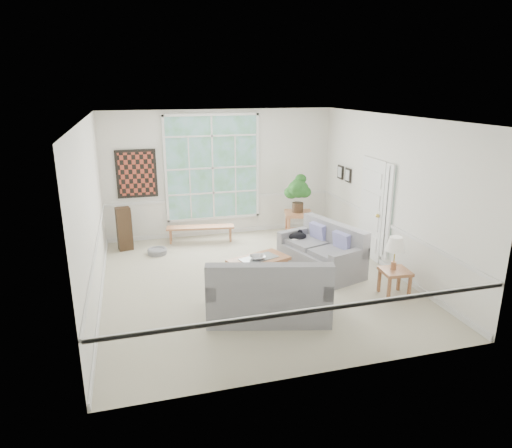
{
  "coord_description": "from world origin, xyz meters",
  "views": [
    {
      "loc": [
        -2.07,
        -7.61,
        3.52
      ],
      "look_at": [
        0.1,
        0.2,
        1.05
      ],
      "focal_mm": 32.0,
      "sensor_mm": 36.0,
      "label": 1
    }
  ],
  "objects_px": {
    "loveseat_right": "(321,248)",
    "coffee_table": "(259,269)",
    "end_table": "(298,225)",
    "side_table": "(394,283)",
    "loveseat_front": "(268,286)"
  },
  "relations": [
    {
      "from": "loveseat_front",
      "to": "end_table",
      "type": "xyz_separation_m",
      "value": [
        1.83,
        3.53,
        -0.2
      ]
    },
    {
      "from": "coffee_table",
      "to": "loveseat_front",
      "type": "bearing_deg",
      "value": -120.14
    },
    {
      "from": "coffee_table",
      "to": "end_table",
      "type": "distance_m",
      "value": 2.65
    },
    {
      "from": "loveseat_front",
      "to": "end_table",
      "type": "distance_m",
      "value": 3.98
    },
    {
      "from": "coffee_table",
      "to": "loveseat_right",
      "type": "bearing_deg",
      "value": -16.98
    },
    {
      "from": "end_table",
      "to": "coffee_table",
      "type": "bearing_deg",
      "value": -126.85
    },
    {
      "from": "side_table",
      "to": "coffee_table",
      "type": "bearing_deg",
      "value": 147.71
    },
    {
      "from": "loveseat_right",
      "to": "coffee_table",
      "type": "bearing_deg",
      "value": 165.93
    },
    {
      "from": "coffee_table",
      "to": "side_table",
      "type": "distance_m",
      "value": 2.46
    },
    {
      "from": "end_table",
      "to": "side_table",
      "type": "relative_size",
      "value": 1.32
    },
    {
      "from": "loveseat_front",
      "to": "coffee_table",
      "type": "height_order",
      "value": "loveseat_front"
    },
    {
      "from": "loveseat_right",
      "to": "coffee_table",
      "type": "height_order",
      "value": "loveseat_right"
    },
    {
      "from": "coffee_table",
      "to": "end_table",
      "type": "relative_size",
      "value": 1.76
    },
    {
      "from": "loveseat_right",
      "to": "coffee_table",
      "type": "relative_size",
      "value": 1.55
    },
    {
      "from": "end_table",
      "to": "side_table",
      "type": "height_order",
      "value": "end_table"
    }
  ]
}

